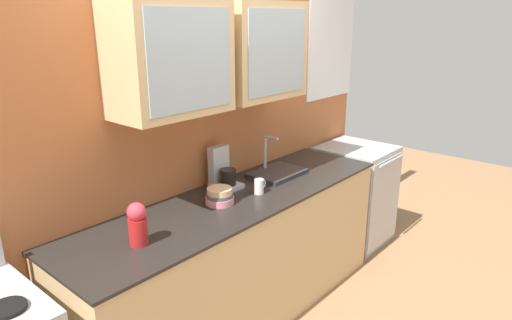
# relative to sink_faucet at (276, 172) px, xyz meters

# --- Properties ---
(ground_plane) EXTENTS (10.00, 10.00, 0.00)m
(ground_plane) POSITION_rel_sink_faucet_xyz_m (-0.52, -0.09, -0.94)
(ground_plane) COLOR #936B47
(back_wall_unit) EXTENTS (3.91, 0.47, 2.64)m
(back_wall_unit) POSITION_rel_sink_faucet_xyz_m (-0.51, 0.25, 0.50)
(back_wall_unit) COLOR #B76638
(back_wall_unit) RESTS_ON ground_plane
(counter) EXTENTS (2.50, 0.68, 0.92)m
(counter) POSITION_rel_sink_faucet_xyz_m (-0.52, -0.09, -0.48)
(counter) COLOR tan
(counter) RESTS_ON ground_plane
(sink_faucet) EXTENTS (0.40, 0.30, 0.29)m
(sink_faucet) POSITION_rel_sink_faucet_xyz_m (0.00, 0.00, 0.00)
(sink_faucet) COLOR #2D2D30
(sink_faucet) RESTS_ON counter
(bowl_stack) EXTENTS (0.18, 0.18, 0.10)m
(bowl_stack) POSITION_rel_sink_faucet_xyz_m (-0.67, -0.07, 0.03)
(bowl_stack) COLOR #D87F84
(bowl_stack) RESTS_ON counter
(vase) EXTENTS (0.10, 0.10, 0.23)m
(vase) POSITION_rel_sink_faucet_xyz_m (-1.33, -0.13, 0.10)
(vase) COLOR #B21E1E
(vase) RESTS_ON counter
(cup_near_sink) EXTENTS (0.10, 0.07, 0.10)m
(cup_near_sink) POSITION_rel_sink_faucet_xyz_m (-0.37, -0.14, 0.03)
(cup_near_sink) COLOR silver
(cup_near_sink) RESTS_ON counter
(dishwasher) EXTENTS (0.59, 0.66, 0.92)m
(dishwasher) POSITION_rel_sink_faucet_xyz_m (1.08, -0.09, -0.48)
(dishwasher) COLOR #ADAFB5
(dishwasher) RESTS_ON ground_plane
(coffee_maker) EXTENTS (0.17, 0.20, 0.29)m
(coffee_maker) POSITION_rel_sink_faucet_xyz_m (-0.44, 0.12, 0.08)
(coffee_maker) COLOR #B7B7BC
(coffee_maker) RESTS_ON counter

